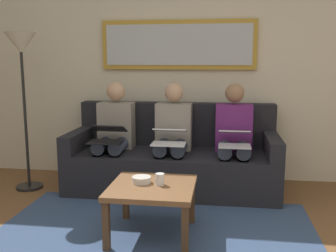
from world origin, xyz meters
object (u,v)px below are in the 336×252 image
Objects in this scene: laptop_silver at (234,138)px; laptop_black at (108,134)px; bowl at (141,180)px; standing_lamp at (22,61)px; person_middle at (173,134)px; person_right at (114,132)px; coffee_table at (152,192)px; cup at (160,179)px; couch at (173,159)px; framed_mirror at (178,45)px; laptop_white at (169,136)px; person_left at (234,135)px.

laptop_silver is 0.95× the size of laptop_black.
standing_lamp is at bearing -32.00° from bowl.
person_right is (0.64, 0.00, 0.00)m from person_middle.
laptop_black reaches higher than coffee_table.
couch is at bearing -87.71° from cup.
framed_mirror is 1.05m from person_middle.
laptop_white is at bearing 90.00° from person_middle.
framed_mirror is at bearing -90.00° from laptop_white.
laptop_white is (0.00, 0.24, 0.02)m from person_middle.
cup is at bearing 149.79° from standing_lamp.
person_left is 0.69m from laptop_white.
laptop_white is (0.00, 0.31, 0.32)m from couch.
person_left is (-0.64, 0.46, -0.94)m from framed_mirror.
person_right reaches higher than coffee_table.
laptop_white is (0.64, 0.24, 0.02)m from person_left.
cup is 0.08× the size of person_middle.
couch reaches higher than laptop_black.
coffee_table is at bearing 18.44° from cup.
framed_mirror is 1.55× the size of person_right.
person_left reaches higher than laptop_black.
cup is at bearing 169.63° from bowl.
framed_mirror is 1.06× the size of standing_lamp.
cup is 0.08× the size of person_left.
framed_mirror is 1.32m from laptop_black.
laptop_silver reaches higher than cup.
standing_lamp reaches higher than person_right.
framed_mirror is 4.97× the size of laptop_white.
standing_lamp is (1.60, -0.93, 0.91)m from cup.
person_right is (0.63, -1.15, 0.25)m from coffee_table.
couch is at bearing -90.00° from laptop_white.
laptop_white is at bearing 178.93° from laptop_black.
person_left is at bearing -124.09° from bowl.
person_left is 0.24m from laptop_silver.
laptop_black reaches higher than laptop_white.
framed_mirror is 1.16m from laptop_white.
couch is 1.22m from coffee_table.
laptop_white reaches higher than cup.
person_middle is at bearing 0.00° from person_left.
couch is 0.78m from laptop_silver.
person_middle is (0.64, 0.00, 0.00)m from person_left.
person_right is (0.53, -1.10, 0.17)m from bowl.
laptop_silver and laptop_white have the same top height.
framed_mirror is at bearing -90.36° from coffee_table.
laptop_silver reaches higher than coffee_table.
laptop_white is at bearing 20.83° from person_left.
coffee_table is 1.15m from laptop_silver.
laptop_black is (0.53, -0.87, 0.19)m from bowl.
laptop_white is 0.31× the size of person_right.
coffee_table is at bearing 148.33° from standing_lamp.
person_right is 3.04× the size of laptop_black.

